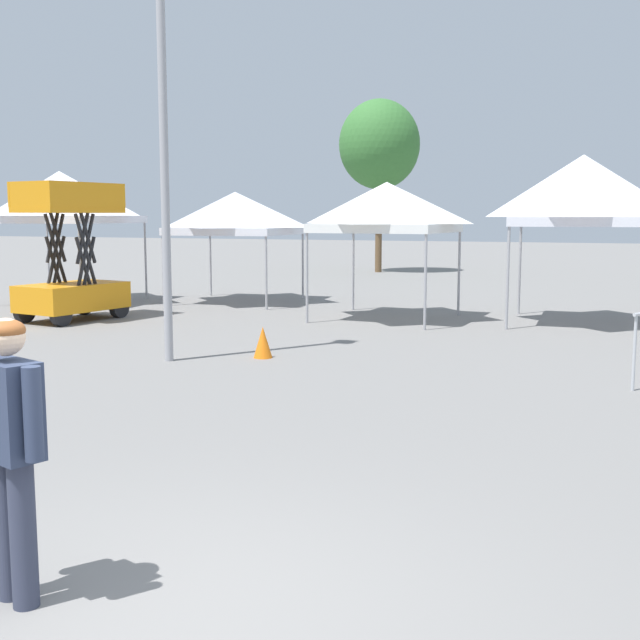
# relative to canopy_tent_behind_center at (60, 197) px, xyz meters

# --- Properties ---
(ground_plane) EXTENTS (140.00, 140.00, 0.00)m
(ground_plane) POSITION_rel_canopy_tent_behind_center_xyz_m (11.92, -13.98, -2.87)
(ground_plane) COLOR slate
(canopy_tent_behind_center) EXTENTS (3.66, 3.66, 3.57)m
(canopy_tent_behind_center) POSITION_rel_canopy_tent_behind_center_xyz_m (0.00, 0.00, 0.00)
(canopy_tent_behind_center) COLOR #9E9EA3
(canopy_tent_behind_center) RESTS_ON ground
(canopy_tent_behind_left) EXTENTS (3.24, 3.24, 3.02)m
(canopy_tent_behind_left) POSITION_rel_canopy_tent_behind_center_xyz_m (4.35, 1.86, -0.43)
(canopy_tent_behind_left) COLOR #9E9EA3
(canopy_tent_behind_left) RESTS_ON ground
(canopy_tent_far_right) EXTENTS (3.03, 3.03, 3.14)m
(canopy_tent_far_right) POSITION_rel_canopy_tent_behind_center_xyz_m (9.24, -0.19, -0.31)
(canopy_tent_far_right) COLOR #9E9EA3
(canopy_tent_far_right) RESTS_ON ground
(canopy_tent_far_left) EXTENTS (3.03, 3.03, 3.69)m
(canopy_tent_far_left) POSITION_rel_canopy_tent_behind_center_xyz_m (13.45, 0.55, 0.04)
(canopy_tent_far_left) COLOR #9E9EA3
(canopy_tent_far_left) RESTS_ON ground
(scissor_lift) EXTENTS (1.78, 2.51, 3.11)m
(scissor_lift) POSITION_rel_canopy_tent_behind_center_xyz_m (2.60, -2.94, -1.87)
(scissor_lift) COLOR black
(scissor_lift) RESTS_ON ground
(person_foreground) EXTENTS (0.62, 0.37, 1.78)m
(person_foreground) POSITION_rel_canopy_tent_behind_center_xyz_m (10.98, -14.17, -1.84)
(person_foreground) COLOR #33384C
(person_foreground) RESTS_ON ground
(light_pole_near_lift) EXTENTS (0.36, 0.36, 7.76)m
(light_pole_near_lift) POSITION_rel_canopy_tent_behind_center_xyz_m (7.42, -6.64, 1.56)
(light_pole_near_lift) COLOR #9E9EA3
(light_pole_near_lift) RESTS_ON ground
(tree_behind_tents_center) EXTENTS (3.37, 3.37, 7.17)m
(tree_behind_tents_center) POSITION_rel_canopy_tent_behind_center_xyz_m (4.57, 14.65, 2.42)
(tree_behind_tents_center) COLOR brown
(tree_behind_tents_center) RESTS_ON ground
(traffic_cone_near_barrier) EXTENTS (0.32, 0.32, 0.53)m
(traffic_cone_near_barrier) POSITION_rel_canopy_tent_behind_center_xyz_m (8.75, -5.83, -2.61)
(traffic_cone_near_barrier) COLOR orange
(traffic_cone_near_barrier) RESTS_ON ground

